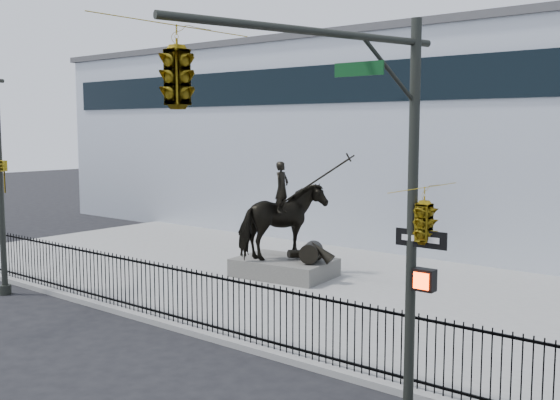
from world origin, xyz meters
The scene contains 7 objects.
ground centered at (0.00, 0.00, 0.00)m, with size 120.00×120.00×0.00m, color black.
plaza centered at (0.00, 7.00, 0.07)m, with size 30.00×12.00×0.15m, color gray.
building centered at (0.00, 20.00, 4.50)m, with size 44.00×14.00×9.00m, color silver.
picket_fence centered at (0.00, 1.25, 0.90)m, with size 22.10×0.10×1.50m.
statue_plinth centered at (-1.41, 7.17, 0.45)m, with size 3.20×2.20×0.60m, color #514E4A.
equestrian_statue centered at (-1.35, 7.17, 2.01)m, with size 4.08×2.77×3.47m.
traffic_signal_right centered at (6.47, -2.00, 4.85)m, with size 2.17×6.86×7.00m.
Camera 1 is at (12.27, -9.89, 5.18)m, focal length 42.00 mm.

